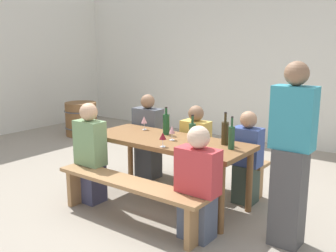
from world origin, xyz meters
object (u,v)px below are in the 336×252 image
wine_bottle_3 (192,132)px  seated_guest_far_1 (195,150)px  wine_bottle_0 (232,137)px  wine_glass_1 (100,124)px  seated_guest_far_0 (148,139)px  tasting_table (168,146)px  wine_bottle_2 (225,132)px  wine_glass_0 (144,120)px  seated_guest_far_2 (247,160)px  seated_guest_near_0 (90,155)px  wine_glass_3 (163,137)px  bench_near (128,190)px  seated_guest_near_1 (198,186)px  wine_barrel (81,119)px  wine_glass_2 (172,130)px  standing_host (291,159)px  wine_bottle_1 (166,124)px  bench_far (199,159)px

wine_bottle_3 → seated_guest_far_1: 0.64m
wine_bottle_0 → wine_glass_1: 1.62m
seated_guest_far_0 → wine_bottle_3: bearing=65.3°
tasting_table → wine_bottle_2: size_ratio=5.41×
wine_glass_0 → seated_guest_far_2: (1.25, 0.32, -0.36)m
wine_bottle_2 → seated_guest_near_0: 1.55m
wine_glass_0 → seated_guest_near_0: (-0.19, -0.73, -0.32)m
wine_bottle_3 → wine_glass_3: bearing=-110.2°
tasting_table → wine_glass_3: 0.40m
tasting_table → seated_guest_far_2: (0.73, 0.52, -0.15)m
wine_bottle_2 → seated_guest_far_2: bearing=74.0°
bench_near → seated_guest_far_2: seated_guest_far_2 is taller
wine_bottle_2 → wine_bottle_3: wine_bottle_2 is taller
wine_bottle_2 → wine_glass_1: 1.51m
bench_near → wine_glass_3: bearing=66.1°
wine_bottle_0 → seated_guest_near_1: 0.68m
tasting_table → wine_barrel: size_ratio=2.86×
wine_glass_2 → standing_host: standing_host is taller
wine_bottle_2 → wine_glass_0: (-1.15, 0.03, -0.01)m
standing_host → wine_barrel: (-4.86, 1.78, -0.48)m
seated_guest_far_1 → seated_guest_far_2: (0.69, 0.00, 0.01)m
standing_host → bench_near: bearing=20.6°
wine_bottle_2 → seated_guest_far_1: 0.78m
wine_barrel → wine_glass_3: bearing=-28.6°
bench_near → standing_host: size_ratio=1.08×
wine_glass_2 → wine_glass_3: size_ratio=1.05×
wine_bottle_2 → seated_guest_far_0: 1.44m
standing_host → wine_glass_1: bearing=3.6°
wine_bottle_0 → seated_guest_far_1: (-0.73, 0.47, -0.37)m
wine_bottle_1 → wine_glass_2: bearing=-40.2°
seated_guest_near_0 → seated_guest_near_1: seated_guest_near_0 is taller
wine_bottle_1 → seated_guest_near_1: 1.19m
seated_guest_near_0 → seated_guest_far_1: size_ratio=1.08×
seated_guest_far_2 → seated_guest_near_0: bearing=-54.2°
wine_glass_3 → seated_guest_far_1: 0.91m
wine_bottle_0 → wine_bottle_1: bearing=172.2°
wine_glass_2 → seated_guest_near_1: size_ratio=0.15×
tasting_table → wine_glass_3: bearing=-62.1°
wine_bottle_2 → wine_glass_3: wine_bottle_2 is taller
seated_guest_near_1 → seated_guest_far_2: (-0.01, 1.04, -0.00)m
standing_host → wine_glass_2: bearing=-4.7°
seated_guest_near_0 → seated_guest_far_1: seated_guest_near_0 is taller
wine_bottle_2 → bench_far: bearing=141.4°
wine_glass_3 → seated_guest_far_1: size_ratio=0.14×
wine_bottle_2 → seated_guest_far_1: size_ratio=0.33×
seated_guest_far_1 → wine_glass_3: bearing=8.7°
wine_glass_1 → wine_barrel: wine_glass_1 is taller
tasting_table → bench_far: tasting_table is taller
tasting_table → seated_guest_far_1: bearing=86.2°
wine_glass_3 → bench_far: bearing=99.4°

